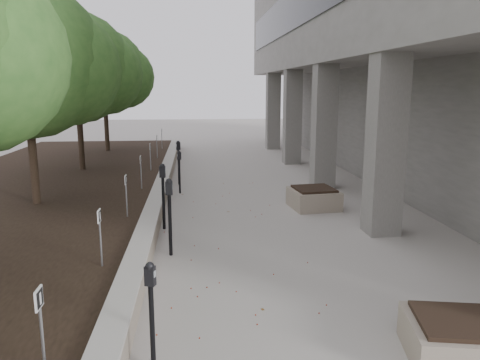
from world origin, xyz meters
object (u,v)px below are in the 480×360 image
planter_front (456,339)px  parking_meter_5 (179,172)px  crabapple_tree_4 (78,92)px  parking_meter_1 (152,317)px  parking_meter_3 (163,197)px  crabapple_tree_5 (104,91)px  planter_back (314,198)px  parking_meter_4 (179,163)px  parking_meter_2 (170,217)px  crabapple_tree_3 (28,94)px

planter_front → parking_meter_5: bearing=110.8°
parking_meter_5 → crabapple_tree_4: bearing=126.1°
parking_meter_1 → parking_meter_3: parking_meter_3 is taller
crabapple_tree_4 → parking_meter_3: bearing=-62.4°
crabapple_tree_5 → planter_back: size_ratio=4.46×
parking_meter_4 → parking_meter_3: bearing=-114.0°
crabapple_tree_5 → parking_meter_3: size_ratio=3.49×
crabapple_tree_4 → parking_meter_4: crabapple_tree_4 is taller
parking_meter_4 → crabapple_tree_5: bearing=97.6°
crabapple_tree_4 → parking_meter_2: (3.49, -8.01, -2.34)m
parking_meter_2 → planter_back: bearing=46.8°
crabapple_tree_5 → crabapple_tree_4: bearing=-90.0°
parking_meter_4 → planter_back: (3.79, -3.53, -0.47)m
crabapple_tree_3 → parking_meter_3: size_ratio=3.49×
parking_meter_2 → planter_back: 5.07m
parking_meter_1 → planter_front: 3.68m
parking_meter_5 → planter_front: 10.20m
crabapple_tree_5 → planter_front: crabapple_tree_5 is taller
crabapple_tree_4 → parking_meter_2: 9.04m
parking_meter_1 → parking_meter_3: 5.66m
crabapple_tree_5 → parking_meter_3: bearing=-73.8°
crabapple_tree_3 → crabapple_tree_5: (0.00, 10.00, 0.00)m
planter_back → parking_meter_2: bearing=-138.1°
parking_meter_3 → parking_meter_4: (0.20, 5.11, -0.02)m
crabapple_tree_5 → parking_meter_5: bearing=-64.8°
parking_meter_1 → parking_meter_5: (0.04, 9.41, 0.00)m
crabapple_tree_3 → planter_front: 10.39m
planter_front → parking_meter_1: bearing=178.1°
parking_meter_3 → planter_back: parking_meter_3 is taller
parking_meter_4 → planter_back: parking_meter_4 is taller
parking_meter_1 → parking_meter_4: size_ratio=0.89×
crabapple_tree_4 → parking_meter_4: bearing=-17.8°
crabapple_tree_3 → crabapple_tree_4: same height
crabapple_tree_5 → planter_front: (7.13, -17.00, -2.86)m
parking_meter_3 → planter_back: bearing=27.3°
parking_meter_5 → planter_back: size_ratio=1.11×
parking_meter_1 → parking_meter_5: bearing=109.3°
parking_meter_1 → parking_meter_3: bearing=111.8°
crabapple_tree_3 → parking_meter_2: bearing=-40.7°
crabapple_tree_4 → parking_meter_1: (3.47, -11.88, -2.44)m
crabapple_tree_3 → parking_meter_3: 4.19m
parking_meter_2 → planter_back: (3.75, 3.37, -0.49)m
crabapple_tree_4 → parking_meter_1: bearing=-73.7°
parking_meter_5 → planter_front: size_ratio=1.20×
crabapple_tree_4 → planter_front: bearing=-59.3°
crabapple_tree_3 → parking_meter_1: bearing=-63.2°
planter_back → crabapple_tree_4: bearing=147.4°
parking_meter_2 → parking_meter_4: parking_meter_2 is taller
parking_meter_4 → parking_meter_5: bearing=-109.1°
parking_meter_3 → parking_meter_4: size_ratio=1.03×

